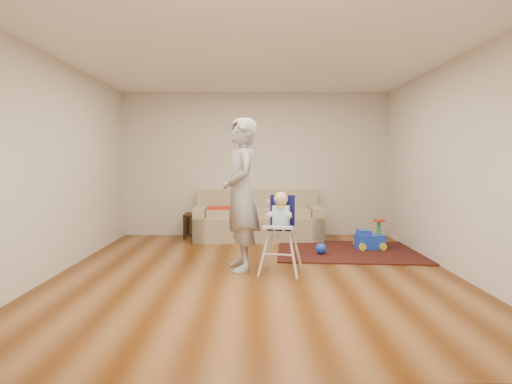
{
  "coord_description": "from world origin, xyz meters",
  "views": [
    {
      "loc": [
        -0.03,
        -5.38,
        1.43
      ],
      "look_at": [
        0.0,
        0.4,
        1.0
      ],
      "focal_mm": 30.0,
      "sensor_mm": 36.0,
      "label": 1
    }
  ],
  "objects_px": {
    "sofa": "(258,215)",
    "side_table": "(197,226)",
    "toy_ball": "(321,249)",
    "adult": "(241,194)",
    "high_chair": "(281,234)",
    "ride_on_toy": "(370,234)"
  },
  "relations": [
    {
      "from": "side_table",
      "to": "toy_ball",
      "type": "xyz_separation_m",
      "value": [
        2.08,
        -1.5,
        -0.12
      ]
    },
    {
      "from": "ride_on_toy",
      "to": "sofa",
      "type": "bearing_deg",
      "value": 149.07
    },
    {
      "from": "side_table",
      "to": "adult",
      "type": "xyz_separation_m",
      "value": [
        0.89,
        -2.34,
        0.77
      ]
    },
    {
      "from": "sofa",
      "to": "toy_ball",
      "type": "height_order",
      "value": "sofa"
    },
    {
      "from": "adult",
      "to": "sofa",
      "type": "bearing_deg",
      "value": 161.45
    },
    {
      "from": "ride_on_toy",
      "to": "high_chair",
      "type": "distance_m",
      "value": 2.09
    },
    {
      "from": "side_table",
      "to": "high_chair",
      "type": "relative_size",
      "value": 0.42
    },
    {
      "from": "sofa",
      "to": "toy_ball",
      "type": "bearing_deg",
      "value": -55.7
    },
    {
      "from": "sofa",
      "to": "toy_ball",
      "type": "xyz_separation_m",
      "value": [
        0.94,
        -1.32,
        -0.34
      ]
    },
    {
      "from": "ride_on_toy",
      "to": "high_chair",
      "type": "xyz_separation_m",
      "value": [
        -1.52,
        -1.42,
        0.25
      ]
    },
    {
      "from": "high_chair",
      "to": "toy_ball",
      "type": "bearing_deg",
      "value": 69.42
    },
    {
      "from": "side_table",
      "to": "sofa",
      "type": "bearing_deg",
      "value": -9.03
    },
    {
      "from": "sofa",
      "to": "high_chair",
      "type": "xyz_separation_m",
      "value": [
        0.27,
        -2.34,
        0.06
      ]
    },
    {
      "from": "toy_ball",
      "to": "adult",
      "type": "xyz_separation_m",
      "value": [
        -1.18,
        -0.84,
        0.89
      ]
    },
    {
      "from": "sofa",
      "to": "side_table",
      "type": "distance_m",
      "value": 1.17
    },
    {
      "from": "toy_ball",
      "to": "high_chair",
      "type": "bearing_deg",
      "value": -123.47
    },
    {
      "from": "ride_on_toy",
      "to": "adult",
      "type": "relative_size",
      "value": 0.24
    },
    {
      "from": "toy_ball",
      "to": "high_chair",
      "type": "distance_m",
      "value": 1.29
    },
    {
      "from": "adult",
      "to": "toy_ball",
      "type": "bearing_deg",
      "value": 113.16
    },
    {
      "from": "ride_on_toy",
      "to": "side_table",
      "type": "bearing_deg",
      "value": 155.71
    },
    {
      "from": "toy_ball",
      "to": "high_chair",
      "type": "relative_size",
      "value": 0.15
    },
    {
      "from": "sofa",
      "to": "side_table",
      "type": "bearing_deg",
      "value": 169.64
    }
  ]
}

